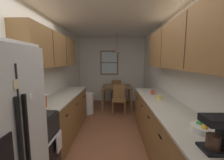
% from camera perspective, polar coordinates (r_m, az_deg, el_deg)
% --- Properties ---
extents(ground_plane, '(12.00, 12.00, 0.00)m').
position_cam_1_polar(ground_plane, '(3.62, -1.13, -19.17)').
color(ground_plane, brown).
extents(wall_left, '(0.10, 9.00, 2.55)m').
position_cam_1_polar(wall_left, '(3.58, -23.35, 1.27)').
color(wall_left, white).
rests_on(wall_left, ground).
extents(wall_right, '(0.10, 9.00, 2.55)m').
position_cam_1_polar(wall_right, '(3.47, 21.68, 1.19)').
color(wall_right, white).
rests_on(wall_right, ground).
extents(wall_back, '(4.40, 0.10, 2.55)m').
position_cam_1_polar(wall_back, '(5.90, -0.13, 4.05)').
color(wall_back, white).
rests_on(wall_back, ground).
extents(ceiling_slab, '(4.40, 9.00, 0.08)m').
position_cam_1_polar(ceiling_slab, '(3.38, -1.25, 24.09)').
color(ceiling_slab, white).
extents(stove_range, '(0.66, 0.60, 1.10)m').
position_cam_1_polar(stove_range, '(2.35, -30.32, -22.89)').
color(stove_range, black).
rests_on(stove_range, ground).
extents(microwave_over_range, '(0.39, 0.61, 0.35)m').
position_cam_1_polar(microwave_over_range, '(2.12, -35.08, 7.41)').
color(microwave_over_range, white).
extents(counter_left, '(0.64, 2.05, 0.90)m').
position_cam_1_polar(counter_left, '(3.44, -18.61, -12.83)').
color(counter_left, brown).
rests_on(counter_left, ground).
extents(upper_cabinets_left, '(0.33, 2.13, 0.67)m').
position_cam_1_polar(upper_cabinets_left, '(3.25, -22.30, 10.88)').
color(upper_cabinets_left, brown).
extents(counter_right, '(0.64, 3.09, 0.90)m').
position_cam_1_polar(counter_right, '(2.72, 20.71, -18.49)').
color(counter_right, brown).
rests_on(counter_right, ground).
extents(upper_cabinets_right, '(0.33, 2.77, 0.74)m').
position_cam_1_polar(upper_cabinets_right, '(2.48, 25.75, 12.50)').
color(upper_cabinets_right, brown).
extents(dining_table, '(1.00, 0.88, 0.76)m').
position_cam_1_polar(dining_table, '(5.08, 1.89, -3.59)').
color(dining_table, brown).
rests_on(dining_table, ground).
extents(dining_chair_near, '(0.41, 0.41, 0.90)m').
position_cam_1_polar(dining_chair_near, '(4.49, 2.72, -7.04)').
color(dining_chair_near, brown).
rests_on(dining_chair_near, ground).
extents(dining_chair_far, '(0.42, 0.42, 0.90)m').
position_cam_1_polar(dining_chair_far, '(5.75, 1.67, -3.83)').
color(dining_chair_far, brown).
rests_on(dining_chair_far, ground).
extents(pendant_light, '(0.30, 0.30, 0.64)m').
position_cam_1_polar(pendant_light, '(5.00, 1.96, 11.33)').
color(pendant_light, black).
extents(back_window, '(0.70, 0.05, 0.95)m').
position_cam_1_polar(back_window, '(5.82, -1.09, 6.85)').
color(back_window, brown).
extents(trash_bin, '(0.34, 0.34, 0.65)m').
position_cam_1_polar(trash_bin, '(4.60, -9.43, -9.04)').
color(trash_bin, white).
rests_on(trash_bin, ground).
extents(storage_canister, '(0.10, 0.10, 0.20)m').
position_cam_1_polar(storage_canister, '(2.55, -25.49, -7.42)').
color(storage_canister, '#D84C19').
rests_on(storage_canister, counter_left).
extents(dish_towel, '(0.02, 0.16, 0.24)m').
position_cam_1_polar(dish_towel, '(2.31, -20.13, -22.11)').
color(dish_towel, white).
extents(coffee_maker, '(0.22, 0.18, 0.29)m').
position_cam_1_polar(coffee_maker, '(1.50, 36.90, -16.39)').
color(coffee_maker, black).
rests_on(coffee_maker, counter_right).
extents(mug_by_coffeemaker, '(0.11, 0.07, 0.09)m').
position_cam_1_polar(mug_by_coffeemaker, '(2.87, 18.18, -6.58)').
color(mug_by_coffeemaker, '#E5CC4C').
rests_on(mug_by_coffeemaker, counter_right).
extents(mug_spare, '(0.11, 0.08, 0.09)m').
position_cam_1_polar(mug_spare, '(3.31, 15.73, -4.62)').
color(mug_spare, '#BF3F33').
rests_on(mug_spare, counter_right).
extents(fruit_bowl, '(0.27, 0.27, 0.09)m').
position_cam_1_polar(fruit_bowl, '(1.83, 32.75, -15.67)').
color(fruit_bowl, silver).
rests_on(fruit_bowl, counter_right).
extents(table_serving_bowl, '(0.20, 0.20, 0.06)m').
position_cam_1_polar(table_serving_bowl, '(4.98, 2.86, -2.20)').
color(table_serving_bowl, silver).
rests_on(table_serving_bowl, dining_table).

